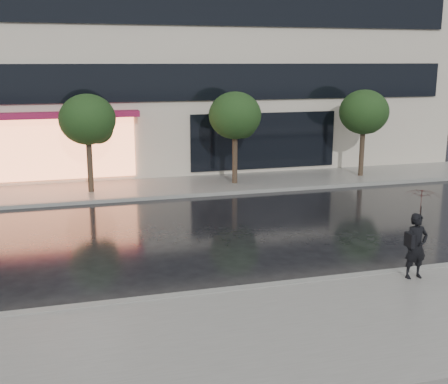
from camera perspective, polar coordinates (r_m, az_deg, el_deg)
name	(u,v)px	position (r m, az deg, el deg)	size (l,w,h in m)	color
ground	(235,277)	(14.06, 1.11, -8.60)	(120.00, 120.00, 0.00)	black
sidewalk_near	(283,334)	(11.24, 6.04, -14.19)	(60.00, 4.50, 0.12)	slate
sidewalk_far	(165,187)	(23.63, -6.06, 0.50)	(60.00, 3.50, 0.12)	slate
curb_near	(247,289)	(13.15, 2.39, -9.86)	(60.00, 0.25, 0.14)	gray
curb_far	(172,196)	(21.94, -5.29, -0.44)	(60.00, 0.25, 0.14)	gray
bg_building_right	(444,26)	(50.34, 21.46, 15.47)	(12.00, 12.00, 16.00)	#4C4C54
tree_mid_west	(89,121)	(22.66, -13.55, 7.00)	(2.20, 2.20, 3.99)	#33261C
tree_mid_east	(236,117)	(23.65, 1.25, 7.61)	(2.20, 2.20, 3.99)	#33261C
tree_far_east	(365,114)	(26.03, 14.11, 7.73)	(2.20, 2.20, 3.99)	#33261C
pedestrian_with_umbrella	(419,222)	(14.01, 19.22, -2.87)	(0.84, 0.86, 2.19)	black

